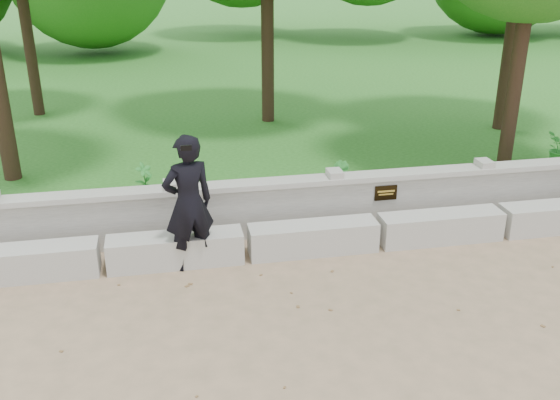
# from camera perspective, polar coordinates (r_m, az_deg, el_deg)

# --- Properties ---
(ground) EXTENTS (80.00, 80.00, 0.00)m
(ground) POSITION_cam_1_polar(r_m,az_deg,el_deg) (8.04, 13.39, -10.08)
(ground) COLOR #A08162
(ground) RESTS_ON ground
(lawn) EXTENTS (40.00, 22.00, 0.25)m
(lawn) POSITION_cam_1_polar(r_m,az_deg,el_deg) (20.74, -2.37, 11.03)
(lawn) COLOR #215B19
(lawn) RESTS_ON ground
(concrete_bench) EXTENTS (11.90, 0.45, 0.45)m
(concrete_bench) POSITION_cam_1_polar(r_m,az_deg,el_deg) (9.46, 8.95, -2.94)
(concrete_bench) COLOR beige
(concrete_bench) RESTS_ON ground
(parapet_wall) EXTENTS (12.50, 0.35, 0.90)m
(parapet_wall) POSITION_cam_1_polar(r_m,az_deg,el_deg) (9.97, 7.70, -0.01)
(parapet_wall) COLOR #B7B5AD
(parapet_wall) RESTS_ON ground
(man_main) EXTENTS (0.81, 0.74, 1.94)m
(man_main) POSITION_cam_1_polar(r_m,az_deg,el_deg) (8.54, -8.37, -0.29)
(man_main) COLOR black
(man_main) RESTS_ON ground
(shrub_a) EXTENTS (0.37, 0.34, 0.58)m
(shrub_a) POSITION_cam_1_polar(r_m,az_deg,el_deg) (10.80, -12.27, 1.89)
(shrub_a) COLOR green
(shrub_a) RESTS_ON lawn
(shrub_b) EXTENTS (0.36, 0.41, 0.62)m
(shrub_b) POSITION_cam_1_polar(r_m,az_deg,el_deg) (10.49, 5.51, 1.84)
(shrub_b) COLOR green
(shrub_b) RESTS_ON lawn
(shrub_c) EXTENTS (0.74, 0.76, 0.64)m
(shrub_c) POSITION_cam_1_polar(r_m,az_deg,el_deg) (13.16, 24.25, 4.25)
(shrub_c) COLOR green
(shrub_c) RESTS_ON lawn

